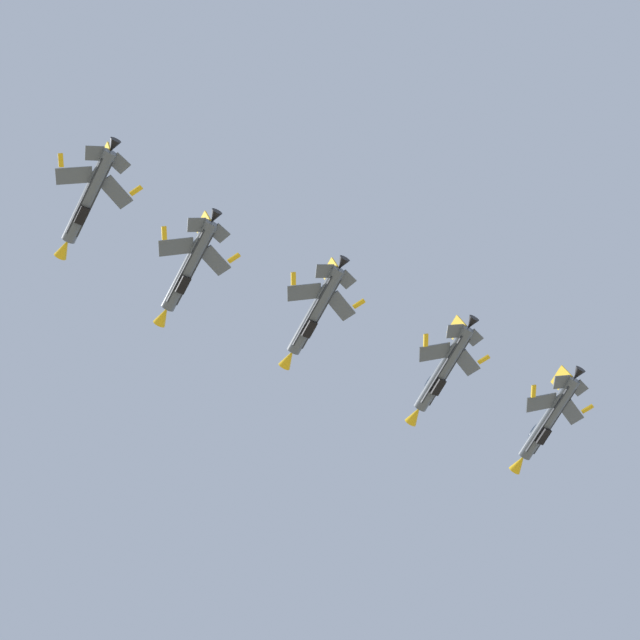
# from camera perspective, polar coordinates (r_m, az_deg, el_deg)

# --- Properties ---
(fighter_jet_lead) EXTENTS (10.17, 15.91, 4.60)m
(fighter_jet_lead) POSITION_cam_1_polar(r_m,az_deg,el_deg) (147.34, -10.63, 5.52)
(fighter_jet_lead) COLOR #4C5666
(fighter_jet_left_wing) EXTENTS (9.92, 15.91, 4.93)m
(fighter_jet_left_wing) POSITION_cam_1_polar(r_m,az_deg,el_deg) (147.62, -6.09, 2.41)
(fighter_jet_left_wing) COLOR #4C5666
(fighter_jet_right_wing) EXTENTS (10.10, 15.91, 4.70)m
(fighter_jet_right_wing) POSITION_cam_1_polar(r_m,az_deg,el_deg) (150.48, -0.26, 0.35)
(fighter_jet_right_wing) COLOR #4C5666
(fighter_jet_left_outer) EXTENTS (9.78, 15.91, 5.06)m
(fighter_jet_left_outer) POSITION_cam_1_polar(r_m,az_deg,el_deg) (153.54, 5.65, -2.32)
(fighter_jet_left_outer) COLOR #4C5666
(fighter_jet_right_outer) EXTENTS (9.80, 15.91, 5.04)m
(fighter_jet_right_outer) POSITION_cam_1_polar(r_m,az_deg,el_deg) (158.08, 10.42, -4.54)
(fighter_jet_right_outer) COLOR #4C5666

